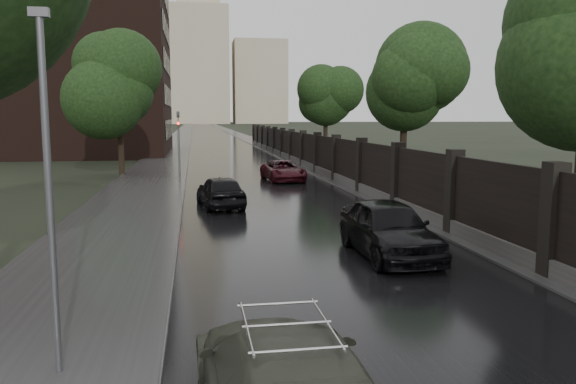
{
  "coord_description": "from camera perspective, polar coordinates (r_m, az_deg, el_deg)",
  "views": [
    {
      "loc": [
        -3.45,
        -6.43,
        3.71
      ],
      "look_at": [
        -0.75,
        9.78,
        1.5
      ],
      "focal_mm": 35.0,
      "sensor_mm": 36.0,
      "label": 1
    }
  ],
  "objects": [
    {
      "name": "verge_right",
      "position": [
        196.67,
        -6.89,
        6.53
      ],
      "size": [
        3.0,
        420.0,
        0.08
      ],
      "primitive_type": "cube",
      "color": "#2D2D2D",
      "rests_on": "ground"
    },
    {
      "name": "car_right_far",
      "position": [
        32.58,
        -0.5,
        2.18
      ],
      "size": [
        2.37,
        4.47,
        1.2
      ],
      "primitive_type": "imported",
      "rotation": [
        0.0,
        0.0,
        0.09
      ],
      "color": "black",
      "rests_on": "ground"
    },
    {
      "name": "fence_right",
      "position": [
        39.37,
        2.37,
        3.72
      ],
      "size": [
        0.45,
        75.72,
        2.7
      ],
      "color": "#383533",
      "rests_on": "ground"
    },
    {
      "name": "sidewalk_left",
      "position": [
        196.48,
        -10.26,
        6.48
      ],
      "size": [
        4.0,
        420.0,
        0.16
      ],
      "primitive_type": "cube",
      "color": "#2D2D2D",
      "rests_on": "ground"
    },
    {
      "name": "tree_right_b",
      "position": [
        30.49,
        11.77,
        9.83
      ],
      "size": [
        4.08,
        4.08,
        7.01
      ],
      "color": "black",
      "rests_on": "ground"
    },
    {
      "name": "stalinist_tower",
      "position": [
        308.41,
        -9.03,
        14.02
      ],
      "size": [
        92.0,
        30.0,
        159.0
      ],
      "color": "tan",
      "rests_on": "ground"
    },
    {
      "name": "car_right_near",
      "position": [
        15.18,
        10.17,
        -3.64
      ],
      "size": [
        1.88,
        4.52,
        1.53
      ],
      "primitive_type": "imported",
      "rotation": [
        0.0,
        0.0,
        0.02
      ],
      "color": "black",
      "rests_on": "ground"
    },
    {
      "name": "tree_right_c",
      "position": [
        47.72,
        3.86,
        9.13
      ],
      "size": [
        4.08,
        4.08,
        7.01
      ],
      "color": "black",
      "rests_on": "ground"
    },
    {
      "name": "road",
      "position": [
        196.5,
        -8.5,
        6.49
      ],
      "size": [
        8.0,
        420.0,
        0.02
      ],
      "primitive_type": "cube",
      "color": "black",
      "rests_on": "ground"
    },
    {
      "name": "traffic_light",
      "position": [
        31.46,
        -11.05,
        5.13
      ],
      "size": [
        0.16,
        0.32,
        4.0
      ],
      "color": "#59595E",
      "rests_on": "ground"
    },
    {
      "name": "hatchback_left",
      "position": [
        23.13,
        -6.87,
        0.06
      ],
      "size": [
        2.09,
        4.12,
        1.35
      ],
      "primitive_type": "imported",
      "rotation": [
        0.0,
        0.0,
        3.27
      ],
      "color": "black",
      "rests_on": "ground"
    },
    {
      "name": "lamp_post",
      "position": [
        8.23,
        -23.09,
        -0.2
      ],
      "size": [
        0.25,
        0.12,
        5.11
      ],
      "color": "#59595E",
      "rests_on": "ground"
    },
    {
      "name": "brick_building",
      "position": [
        60.54,
        -23.96,
        12.98
      ],
      "size": [
        24.0,
        18.0,
        20.0
      ],
      "primitive_type": "cube",
      "color": "black",
      "rests_on": "ground"
    },
    {
      "name": "tree_left_far",
      "position": [
        36.75,
        -16.81,
        9.73
      ],
      "size": [
        4.25,
        4.25,
        7.39
      ],
      "color": "black",
      "rests_on": "ground"
    }
  ]
}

